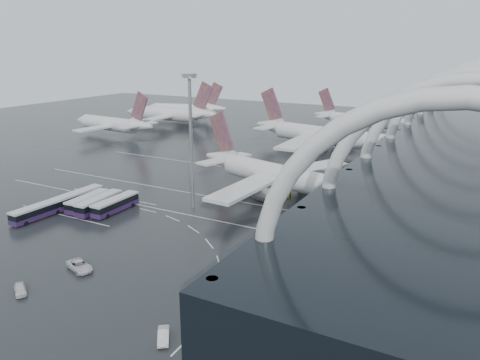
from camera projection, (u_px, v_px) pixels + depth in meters
The scene contains 26 objects.
ground at pixel (190, 212), 109.53m from camera, with size 420.00×420.00×0.00m, color black.
lane_marking_near at pixel (185, 214), 107.85m from camera, with size 120.00×0.25×0.01m, color silver.
lane_marking_mid at pixel (217, 198), 119.65m from camera, with size 120.00×0.25×0.01m, color silver.
lane_marking_far at pixel (264, 172), 143.25m from camera, with size 120.00×0.25×0.01m, color silver.
bus_bay_line_south at pixel (64, 215), 107.10m from camera, with size 28.00×0.25×0.01m, color silver.
bus_bay_line_north at pixel (113, 196), 120.59m from camera, with size 28.00×0.25×0.01m, color silver.
airliner_main at pixel (282, 177), 120.22m from camera, with size 57.74×49.94×19.82m.
airliner_gate_b at pixel (323, 136), 172.27m from camera, with size 62.26×55.16×21.70m.
airliner_gate_c at pixel (364, 121), 210.86m from camera, with size 51.70×47.21×18.43m.
jet_remote_west at pixel (114, 124), 198.62m from camera, with size 45.77×36.89×19.93m.
jet_remote_mid at pixel (172, 114), 224.42m from camera, with size 49.97×40.29×21.75m.
jet_remote_far at pixel (186, 109), 245.33m from camera, with size 44.61×36.19×19.58m.
bus_row_near_a at pixel (78, 197), 113.98m from camera, with size 3.29×13.64×3.36m.
bus_row_near_b at pixel (88, 201), 111.55m from camera, with size 3.89×12.86×3.12m.
bus_row_near_c at pixel (99, 203), 109.86m from camera, with size 4.12×13.75×3.34m.
bus_row_near_d at pixel (115, 204), 109.12m from camera, with size 3.40×13.39×3.28m.
bus_row_far_a at pixel (38, 211), 104.67m from camera, with size 3.41×12.99×3.18m.
van_curve_a at pixel (80, 266), 80.90m from camera, with size 2.72×5.90×1.64m, color silver.
van_curve_b at pixel (20, 289), 73.32m from camera, with size 1.68×4.17×1.42m, color silver.
van_curve_c at pixel (163, 335), 61.66m from camera, with size 1.47×4.21×1.39m, color silver.
floodlight_mast at pixel (191, 126), 106.92m from camera, with size 2.41×2.41×31.45m.
gse_cart_belly_a at pixel (286, 194), 120.44m from camera, with size 2.27×1.34×1.24m, color gold.
gse_cart_belly_b at pixel (326, 189), 124.31m from camera, with size 2.42×1.43×1.32m, color slate.
gse_cart_belly_c at pixel (271, 191), 122.74m from camera, with size 2.43×1.44×1.33m, color gold.
gse_cart_belly_d at pixel (340, 206), 111.85m from camera, with size 2.08×1.23×1.13m, color slate.
gse_cart_belly_e at pixel (305, 183), 130.21m from camera, with size 2.51×1.48×1.37m, color gold.
Camera 1 is at (59.75, -84.91, 37.55)m, focal length 35.00 mm.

